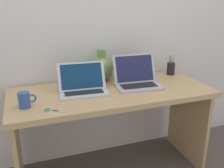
{
  "coord_description": "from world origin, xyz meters",
  "views": [
    {
      "loc": [
        -0.62,
        -1.73,
        1.42
      ],
      "look_at": [
        0.0,
        0.0,
        0.79
      ],
      "focal_mm": 41.0,
      "sensor_mm": 36.0,
      "label": 1
    }
  ],
  "objects_px": {
    "green_vase": "(102,68)",
    "pen_cup": "(171,68)",
    "laptop_left": "(83,85)",
    "coffee_mug": "(25,100)",
    "scissors": "(51,110)",
    "laptop_right": "(136,78)"
  },
  "relations": [
    {
      "from": "green_vase",
      "to": "pen_cup",
      "type": "xyz_separation_m",
      "value": [
        0.65,
        -0.05,
        -0.05
      ]
    },
    {
      "from": "laptop_left",
      "to": "coffee_mug",
      "type": "distance_m",
      "value": 0.44
    },
    {
      "from": "scissors",
      "to": "pen_cup",
      "type": "bearing_deg",
      "value": 20.93
    },
    {
      "from": "coffee_mug",
      "to": "scissors",
      "type": "relative_size",
      "value": 0.83
    },
    {
      "from": "laptop_right",
      "to": "green_vase",
      "type": "height_order",
      "value": "green_vase"
    },
    {
      "from": "laptop_left",
      "to": "laptop_right",
      "type": "relative_size",
      "value": 1.0
    },
    {
      "from": "laptop_right",
      "to": "green_vase",
      "type": "xyz_separation_m",
      "value": [
        -0.22,
        0.22,
        0.05
      ]
    },
    {
      "from": "laptop_left",
      "to": "pen_cup",
      "type": "height_order",
      "value": "laptop_left"
    },
    {
      "from": "laptop_left",
      "to": "coffee_mug",
      "type": "bearing_deg",
      "value": -160.17
    },
    {
      "from": "coffee_mug",
      "to": "scissors",
      "type": "bearing_deg",
      "value": -35.37
    },
    {
      "from": "pen_cup",
      "to": "laptop_right",
      "type": "bearing_deg",
      "value": -158.48
    },
    {
      "from": "green_vase",
      "to": "coffee_mug",
      "type": "relative_size",
      "value": 2.33
    },
    {
      "from": "coffee_mug",
      "to": "laptop_left",
      "type": "bearing_deg",
      "value": 19.83
    },
    {
      "from": "laptop_left",
      "to": "scissors",
      "type": "height_order",
      "value": "laptop_left"
    },
    {
      "from": "green_vase",
      "to": "coffee_mug",
      "type": "height_order",
      "value": "green_vase"
    },
    {
      "from": "pen_cup",
      "to": "scissors",
      "type": "distance_m",
      "value": 1.21
    },
    {
      "from": "coffee_mug",
      "to": "green_vase",
      "type": "bearing_deg",
      "value": 30.63
    },
    {
      "from": "laptop_left",
      "to": "coffee_mug",
      "type": "height_order",
      "value": "laptop_left"
    },
    {
      "from": "scissors",
      "to": "laptop_left",
      "type": "bearing_deg",
      "value": 44.12
    },
    {
      "from": "green_vase",
      "to": "coffee_mug",
      "type": "bearing_deg",
      "value": -149.37
    },
    {
      "from": "laptop_right",
      "to": "scissors",
      "type": "distance_m",
      "value": 0.76
    },
    {
      "from": "pen_cup",
      "to": "scissors",
      "type": "xyz_separation_m",
      "value": [
        -1.13,
        -0.43,
        -0.05
      ]
    }
  ]
}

